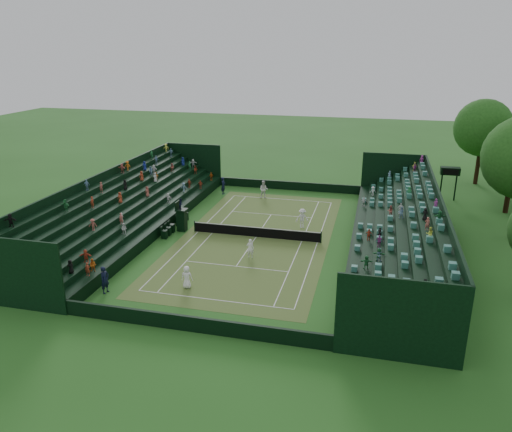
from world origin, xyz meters
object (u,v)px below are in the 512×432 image
object	(u,v)px
tennis_net	(256,232)
umpire_chair	(182,217)
player_far_west	(264,190)
player_far_east	(302,218)
player_near_east	(250,248)
player_near_west	(187,277)

from	to	relation	value
tennis_net	umpire_chair	size ratio (longest dim) A/B	3.78
player_far_west	player_far_east	bearing A→B (deg)	-61.25
tennis_net	player_far_west	world-z (taller)	player_far_west
tennis_net	umpire_chair	bearing A→B (deg)	179.85
player_far_east	player_near_east	bearing A→B (deg)	-129.64
tennis_net	player_far_west	size ratio (longest dim) A/B	5.86
player_far_west	player_far_east	size ratio (longest dim) A/B	1.08
tennis_net	player_far_east	distance (m)	4.99
player_near_west	tennis_net	bearing A→B (deg)	-107.74
player_far_east	umpire_chair	bearing A→B (deg)	178.65
umpire_chair	player_far_east	xyz separation A→B (m)	(10.62, 3.43, -0.39)
umpire_chair	player_far_west	distance (m)	12.81
tennis_net	player_near_east	bearing A→B (deg)	-81.93
umpire_chair	player_near_east	world-z (taller)	umpire_chair
tennis_net	player_far_west	xyz separation A→B (m)	(-2.03, 11.81, 0.47)
player_far_west	player_near_west	bearing A→B (deg)	-95.99
player_near_east	player_far_west	bearing A→B (deg)	-87.56
tennis_net	player_far_east	bearing A→B (deg)	43.78
umpire_chair	player_far_east	world-z (taller)	umpire_chair
umpire_chair	player_far_east	bearing A→B (deg)	17.88
player_near_west	player_near_east	size ratio (longest dim) A/B	1.02
tennis_net	umpire_chair	xyz separation A→B (m)	(-7.03, 0.02, 0.79)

